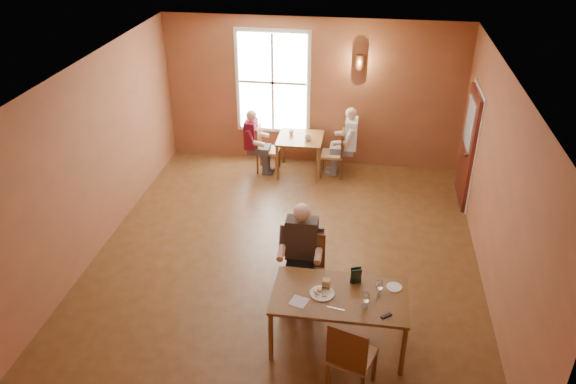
# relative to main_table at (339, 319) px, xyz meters

# --- Properties ---
(ground) EXTENTS (6.00, 7.00, 0.01)m
(ground) POSITION_rel_main_table_xyz_m (-0.95, 1.80, -0.39)
(ground) COLOR brown
(ground) RESTS_ON ground
(wall_back) EXTENTS (6.00, 0.04, 3.00)m
(wall_back) POSITION_rel_main_table_xyz_m (-0.95, 5.30, 1.11)
(wall_back) COLOR brown
(wall_back) RESTS_ON ground
(wall_front) EXTENTS (6.00, 0.04, 3.00)m
(wall_front) POSITION_rel_main_table_xyz_m (-0.95, -1.70, 1.11)
(wall_front) COLOR brown
(wall_front) RESTS_ON ground
(wall_left) EXTENTS (0.04, 7.00, 3.00)m
(wall_left) POSITION_rel_main_table_xyz_m (-3.95, 1.80, 1.11)
(wall_left) COLOR brown
(wall_left) RESTS_ON ground
(wall_right) EXTENTS (0.04, 7.00, 3.00)m
(wall_right) POSITION_rel_main_table_xyz_m (2.05, 1.80, 1.11)
(wall_right) COLOR brown
(wall_right) RESTS_ON ground
(ceiling) EXTENTS (6.00, 7.00, 0.04)m
(ceiling) POSITION_rel_main_table_xyz_m (-0.95, 1.80, 2.61)
(ceiling) COLOR white
(ceiling) RESTS_ON wall_back
(window) EXTENTS (1.36, 0.10, 1.96)m
(window) POSITION_rel_main_table_xyz_m (-1.75, 5.25, 1.31)
(window) COLOR white
(window) RESTS_ON wall_back
(door) EXTENTS (0.12, 1.04, 2.10)m
(door) POSITION_rel_main_table_xyz_m (1.99, 4.10, 0.66)
(door) COLOR maroon
(door) RESTS_ON ground
(wall_sconce) EXTENTS (0.16, 0.16, 0.28)m
(wall_sconce) POSITION_rel_main_table_xyz_m (-0.05, 5.20, 1.81)
(wall_sconce) COLOR brown
(wall_sconce) RESTS_ON wall_back
(main_table) EXTENTS (1.67, 0.94, 0.78)m
(main_table) POSITION_rel_main_table_xyz_m (0.00, 0.00, 0.00)
(main_table) COLOR brown
(main_table) RESTS_ON ground
(chair_diner_main) EXTENTS (0.47, 0.47, 1.07)m
(chair_diner_main) POSITION_rel_main_table_xyz_m (-0.50, 0.65, 0.15)
(chair_diner_main) COLOR #582412
(chair_diner_main) RESTS_ON ground
(diner_main) EXTENTS (0.57, 0.57, 1.43)m
(diner_main) POSITION_rel_main_table_xyz_m (-0.50, 0.62, 0.32)
(diner_main) COLOR black
(diner_main) RESTS_ON ground
(chair_empty) EXTENTS (0.59, 0.59, 1.05)m
(chair_empty) POSITION_rel_main_table_xyz_m (0.20, -0.71, 0.14)
(chair_empty) COLOR #46270F
(chair_empty) RESTS_ON ground
(plate_food) EXTENTS (0.40, 0.40, 0.04)m
(plate_food) POSITION_rel_main_table_xyz_m (-0.22, -0.03, 0.41)
(plate_food) COLOR white
(plate_food) RESTS_ON main_table
(sandwich) EXTENTS (0.10, 0.10, 0.12)m
(sandwich) POSITION_rel_main_table_xyz_m (-0.18, 0.09, 0.45)
(sandwich) COLOR tan
(sandwich) RESTS_ON main_table
(goblet_a) EXTENTS (0.10, 0.10, 0.21)m
(goblet_a) POSITION_rel_main_table_xyz_m (0.47, 0.09, 0.50)
(goblet_a) COLOR white
(goblet_a) RESTS_ON main_table
(goblet_c) EXTENTS (0.12, 0.12, 0.22)m
(goblet_c) POSITION_rel_main_table_xyz_m (0.31, -0.17, 0.50)
(goblet_c) COLOR silver
(goblet_c) RESTS_ON main_table
(menu_stand) EXTENTS (0.15, 0.11, 0.22)m
(menu_stand) POSITION_rel_main_table_xyz_m (0.18, 0.26, 0.50)
(menu_stand) COLOR black
(menu_stand) RESTS_ON main_table
(knife) EXTENTS (0.22, 0.05, 0.00)m
(knife) POSITION_rel_main_table_xyz_m (-0.03, -0.26, 0.39)
(knife) COLOR silver
(knife) RESTS_ON main_table
(napkin) EXTENTS (0.25, 0.25, 0.01)m
(napkin) POSITION_rel_main_table_xyz_m (-0.48, -0.21, 0.39)
(napkin) COLOR silver
(napkin) RESTS_ON main_table
(side_plate) EXTENTS (0.22, 0.22, 0.02)m
(side_plate) POSITION_rel_main_table_xyz_m (0.66, 0.24, 0.40)
(side_plate) COLOR white
(side_plate) RESTS_ON main_table
(sunglasses) EXTENTS (0.14, 0.12, 0.02)m
(sunglasses) POSITION_rel_main_table_xyz_m (0.56, -0.31, 0.40)
(sunglasses) COLOR black
(sunglasses) RESTS_ON main_table
(second_table) EXTENTS (0.89, 0.89, 0.78)m
(second_table) POSITION_rel_main_table_xyz_m (-1.11, 4.71, -0.00)
(second_table) COLOR brown
(second_table) RESTS_ON ground
(chair_diner_white) EXTENTS (0.43, 0.43, 0.96)m
(chair_diner_white) POSITION_rel_main_table_xyz_m (-0.46, 4.71, 0.09)
(chair_diner_white) COLOR #432616
(chair_diner_white) RESTS_ON ground
(diner_white) EXTENTS (0.55, 0.55, 1.37)m
(diner_white) POSITION_rel_main_table_xyz_m (-0.43, 4.71, 0.29)
(diner_white) COLOR white
(diner_white) RESTS_ON ground
(chair_diner_maroon) EXTENTS (0.42, 0.42, 0.96)m
(chair_diner_maroon) POSITION_rel_main_table_xyz_m (-1.76, 4.71, 0.09)
(chair_diner_maroon) COLOR #4C2D14
(chair_diner_maroon) RESTS_ON ground
(diner_maroon) EXTENTS (0.51, 0.51, 1.29)m
(diner_maroon) POSITION_rel_main_table_xyz_m (-1.79, 4.71, 0.25)
(diner_maroon) COLOR maroon
(diner_maroon) RESTS_ON ground
(cup_a) EXTENTS (0.17, 0.17, 0.10)m
(cup_a) POSITION_rel_main_table_xyz_m (-0.95, 4.58, 0.44)
(cup_a) COLOR white
(cup_a) RESTS_ON second_table
(cup_b) EXTENTS (0.13, 0.13, 0.10)m
(cup_b) POSITION_rel_main_table_xyz_m (-1.31, 4.79, 0.44)
(cup_b) COLOR silver
(cup_b) RESTS_ON second_table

